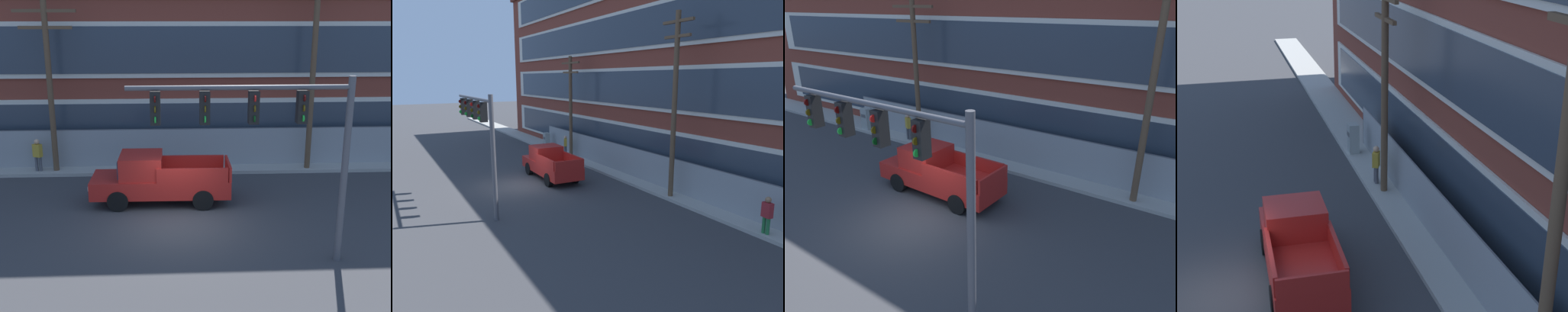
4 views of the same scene
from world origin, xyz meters
The scene contains 10 objects.
ground_plane centered at (0.00, 0.00, 0.00)m, with size 160.00×160.00×0.00m, color #38383A.
sidewalk_building_side centered at (0.00, 6.76, 0.08)m, with size 80.00×1.92×0.16m, color #9E9B93.
brick_mill_building centered at (1.14, 12.69, 7.43)m, with size 47.01×10.54×14.84m.
chain_link_fence centered at (5.25, 6.89, 1.01)m, with size 32.57×0.06×1.98m.
traffic_signal_mast centered at (2.53, -2.68, 4.18)m, with size 6.31×0.43×5.57m.
pickup_truck_red centered at (-0.77, 2.41, 0.94)m, with size 5.45×2.05×1.99m.
utility_pole_near_corner centered at (-5.63, 6.36, 4.41)m, with size 2.72×0.26×7.85m.
utility_pole_midblock centered at (6.22, 6.16, 5.12)m, with size 2.08×0.26×9.41m.
electrical_cabinet centered at (-9.98, 6.15, 0.74)m, with size 0.56×0.46×1.49m.
pedestrian_near_cabinet centered at (-6.42, 6.26, 0.97)m, with size 0.47×0.39×1.69m.
Camera 3 is at (9.04, -8.38, 7.49)m, focal length 35.00 mm.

